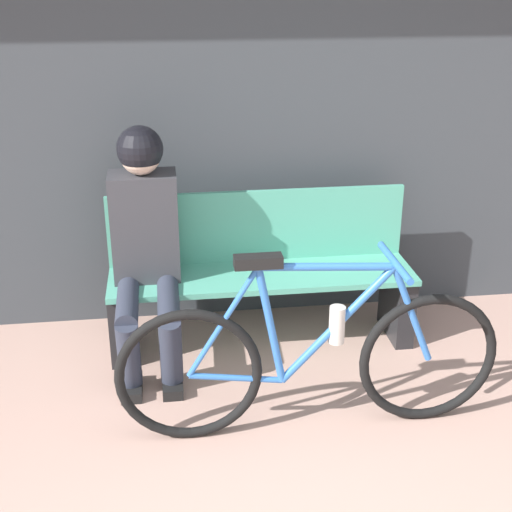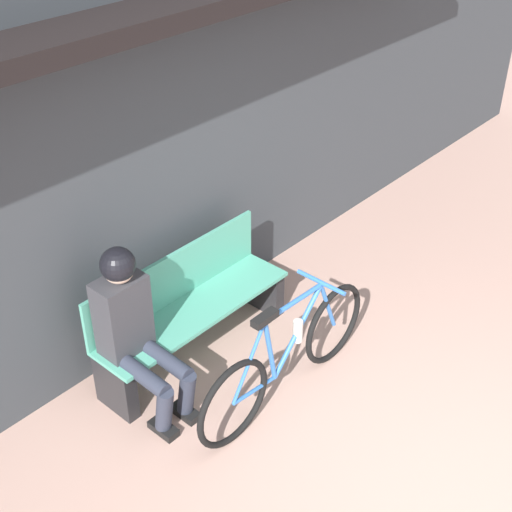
{
  "view_description": "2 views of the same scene",
  "coord_description": "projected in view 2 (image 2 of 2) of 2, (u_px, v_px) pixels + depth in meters",
  "views": [
    {
      "loc": [
        -0.41,
        -1.19,
        1.99
      ],
      "look_at": [
        -0.01,
        1.8,
        0.71
      ],
      "focal_mm": 50.0,
      "sensor_mm": 36.0,
      "label": 1
    },
    {
      "loc": [
        -2.68,
        -0.83,
        3.64
      ],
      "look_at": [
        0.38,
        1.91,
        0.89
      ],
      "focal_mm": 50.0,
      "sensor_mm": 36.0,
      "label": 2
    }
  ],
  "objects": [
    {
      "name": "storefront_wall",
      "position": [
        130.0,
        139.0,
        4.71
      ],
      "size": [
        12.0,
        0.56,
        3.2
      ],
      "color": "#3D4247",
      "rests_on": "ground_plane"
    },
    {
      "name": "person_seated",
      "position": [
        133.0,
        323.0,
        4.64
      ],
      "size": [
        0.34,
        0.66,
        1.23
      ],
      "color": "#2D3342",
      "rests_on": "ground_plane"
    },
    {
      "name": "bicycle",
      "position": [
        287.0,
        357.0,
        4.87
      ],
      "size": [
        1.71,
        0.4,
        0.86
      ],
      "color": "black",
      "rests_on": "ground_plane"
    },
    {
      "name": "park_bench_near",
      "position": [
        190.0,
        310.0,
        5.26
      ],
      "size": [
        1.63,
        0.42,
        0.82
      ],
      "color": "#51A88E",
      "rests_on": "ground_plane"
    }
  ]
}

